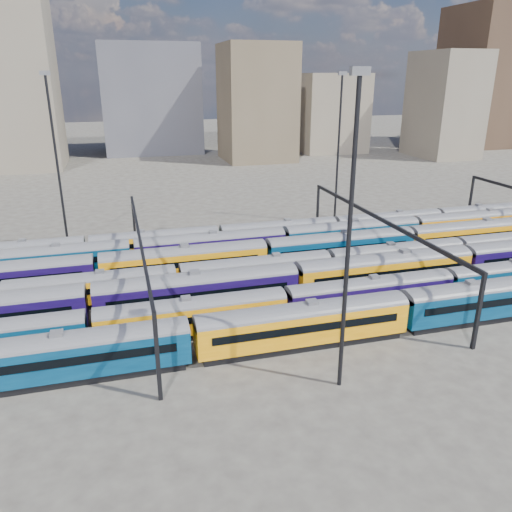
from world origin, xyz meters
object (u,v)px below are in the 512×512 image
object	(u,v)px
rake_1	(285,301)
rake_2	(296,277)
mast_2	(349,229)
rake_0	(492,295)

from	to	relation	value
rake_1	rake_2	distance (m)	5.83
rake_2	mast_2	bearing A→B (deg)	-97.10
rake_1	rake_2	size ratio (longest dim) A/B	0.86
rake_1	rake_2	xyz separation A→B (m)	(2.96, 5.00, 0.41)
rake_0	rake_1	distance (m)	22.30
rake_0	mast_2	size ratio (longest dim) A/B	5.89
rake_1	rake_2	bearing A→B (deg)	59.34
rake_0	mast_2	bearing A→B (deg)	-161.47
rake_0	rake_2	bearing A→B (deg)	151.95
rake_0	rake_1	world-z (taller)	rake_0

